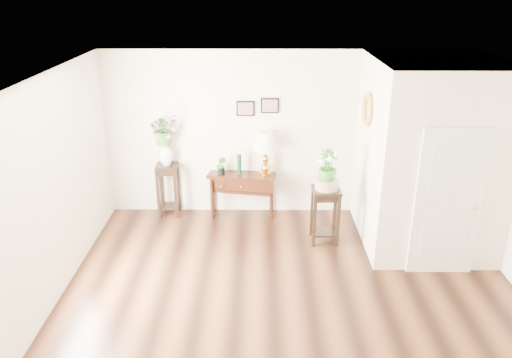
{
  "coord_description": "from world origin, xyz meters",
  "views": [
    {
      "loc": [
        -0.42,
        -5.27,
        3.86
      ],
      "look_at": [
        -0.47,
        1.3,
        1.18
      ],
      "focal_mm": 35.0,
      "sensor_mm": 36.0,
      "label": 1
    }
  ],
  "objects_px": {
    "console_table": "(242,194)",
    "plant_stand_a": "(168,190)",
    "table_lamp": "(266,155)",
    "plant_stand_b": "(325,215)"
  },
  "relations": [
    {
      "from": "table_lamp",
      "to": "console_table",
      "type": "bearing_deg",
      "value": 180.0
    },
    {
      "from": "console_table",
      "to": "plant_stand_a",
      "type": "height_order",
      "value": "plant_stand_a"
    },
    {
      "from": "console_table",
      "to": "table_lamp",
      "type": "distance_m",
      "value": 0.83
    },
    {
      "from": "table_lamp",
      "to": "plant_stand_a",
      "type": "distance_m",
      "value": 1.79
    },
    {
      "from": "table_lamp",
      "to": "plant_stand_b",
      "type": "height_order",
      "value": "table_lamp"
    },
    {
      "from": "table_lamp",
      "to": "plant_stand_a",
      "type": "height_order",
      "value": "table_lamp"
    },
    {
      "from": "console_table",
      "to": "plant_stand_b",
      "type": "distance_m",
      "value": 1.61
    },
    {
      "from": "plant_stand_b",
      "to": "console_table",
      "type": "bearing_deg",
      "value": 144.95
    },
    {
      "from": "table_lamp",
      "to": "plant_stand_a",
      "type": "xyz_separation_m",
      "value": [
        -1.67,
        0.0,
        -0.65
      ]
    },
    {
      "from": "table_lamp",
      "to": "plant_stand_a",
      "type": "bearing_deg",
      "value": 180.0
    }
  ]
}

